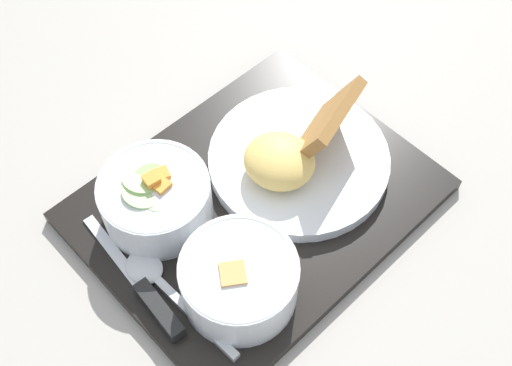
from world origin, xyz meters
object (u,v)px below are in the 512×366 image
(bowl_salad, at_px, (156,197))
(knife, at_px, (151,299))
(bowl_soup, at_px, (239,279))
(spoon, at_px, (163,286))
(plate_main, at_px, (298,157))

(bowl_salad, xyz_separation_m, knife, (-0.07, -0.08, -0.03))
(bowl_soup, bearing_deg, spoon, 132.81)
(bowl_soup, height_order, knife, bowl_soup)
(bowl_soup, bearing_deg, bowl_salad, 90.39)
(bowl_salad, distance_m, spoon, 0.10)
(bowl_soup, relative_size, plate_main, 0.57)
(knife, relative_size, spoon, 1.10)
(knife, height_order, spoon, knife)
(bowl_soup, bearing_deg, knife, 143.33)
(bowl_salad, distance_m, bowl_soup, 0.14)
(plate_main, relative_size, knife, 1.19)
(plate_main, bearing_deg, bowl_soup, -155.17)
(bowl_salad, height_order, spoon, bowl_salad)
(plate_main, height_order, spoon, plate_main)
(bowl_salad, distance_m, plate_main, 0.17)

